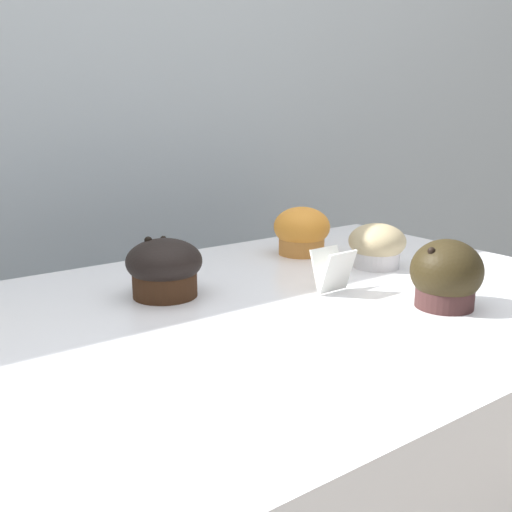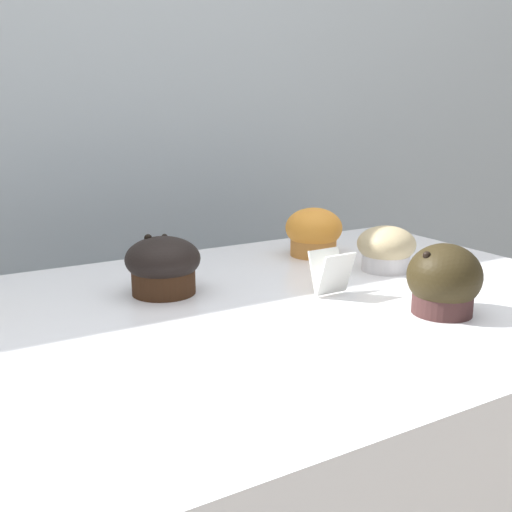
# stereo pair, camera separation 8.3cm
# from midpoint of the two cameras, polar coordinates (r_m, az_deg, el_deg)

# --- Properties ---
(wall_back) EXTENTS (3.20, 0.10, 1.80)m
(wall_back) POSITION_cam_midpoint_polar(r_m,az_deg,el_deg) (1.29, -17.63, 0.99)
(wall_back) COLOR #A8B2B7
(wall_back) RESTS_ON ground
(muffin_back_left) EXTENTS (0.09, 0.09, 0.09)m
(muffin_back_left) POSITION_cam_midpoint_polar(r_m,az_deg,el_deg) (0.77, 14.77, -1.89)
(muffin_back_left) COLOR #402423
(muffin_back_left) RESTS_ON display_counter
(muffin_back_right) EXTENTS (0.10, 0.10, 0.08)m
(muffin_back_right) POSITION_cam_midpoint_polar(r_m,az_deg,el_deg) (0.81, -11.66, -1.13)
(muffin_back_right) COLOR #382011
(muffin_back_right) RESTS_ON display_counter
(muffin_front_left) EXTENTS (0.10, 0.10, 0.08)m
(muffin_front_left) POSITION_cam_midpoint_polar(r_m,az_deg,el_deg) (1.02, 2.06, 2.37)
(muffin_front_left) COLOR #C77D38
(muffin_front_left) RESTS_ON display_counter
(muffin_front_right) EXTENTS (0.09, 0.09, 0.07)m
(muffin_front_right) POSITION_cam_midpoint_polar(r_m,az_deg,el_deg) (0.95, 9.02, 0.98)
(muffin_front_right) COLOR silver
(muffin_front_right) RESTS_ON display_counter
(price_card) EXTENTS (0.05, 0.04, 0.06)m
(price_card) POSITION_cam_midpoint_polar(r_m,az_deg,el_deg) (0.81, 4.42, -1.40)
(price_card) COLOR white
(price_card) RESTS_ON display_counter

